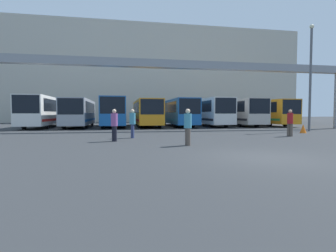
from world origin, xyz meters
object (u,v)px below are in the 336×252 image
Objects in this scene: bus_slot_5 at (208,111)px; bus_slot_1 at (79,111)px; pedestrian_near_center at (114,124)px; pedestrian_near_right at (132,123)px; bus_slot_4 at (177,111)px; pedestrian_near_left at (290,122)px; bus_slot_2 at (114,111)px; traffic_cone at (303,129)px; bus_slot_0 at (45,110)px; pedestrian_mid_left at (188,126)px; lamp_post at (311,74)px; bus_slot_6 at (236,111)px; bus_slot_3 at (146,112)px; bus_slot_7 at (262,111)px.

bus_slot_1 is at bearing -179.14° from bus_slot_5.
pedestrian_near_right is at bearing 120.22° from pedestrian_near_center.
bus_slot_4 is 6.62× the size of pedestrian_near_center.
bus_slot_2 is at bearing 2.09° from pedestrian_near_left.
traffic_cone is (14.87, -12.45, -1.52)m from bus_slot_2.
bus_slot_0 reaches higher than pedestrian_near_left.
lamp_post is (12.98, 7.93, 3.99)m from pedestrian_mid_left.
bus_slot_6 reaches higher than traffic_cone.
bus_slot_6 reaches higher than bus_slot_1.
bus_slot_0 reaches higher than pedestrian_near_center.
bus_slot_5 is at bearing -1.28° from bus_slot_3.
bus_slot_4 reaches higher than pedestrian_near_left.
bus_slot_2 is 19.14m from pedestrian_near_left.
bus_slot_3 is 1.26× the size of lamp_post.
bus_slot_0 reaches higher than bus_slot_7.
lamp_post is at bearing 42.18° from traffic_cone.
bus_slot_0 is 1.35× the size of lamp_post.
bus_slot_7 reaches higher than bus_slot_3.
bus_slot_1 is 6.04× the size of pedestrian_mid_left.
bus_slot_4 reaches higher than pedestrian_near_right.
pedestrian_near_right is at bearing -166.98° from lamp_post.
bus_slot_5 reaches higher than bus_slot_1.
bus_slot_1 is at bearing -179.00° from bus_slot_2.
pedestrian_near_right reaches higher than pedestrian_near_center.
bus_slot_3 is at bearing -177.74° from bus_slot_4.
bus_slot_3 reaches higher than pedestrian_near_center.
pedestrian_near_right is at bearing -124.62° from bus_slot_5.
bus_slot_6 reaches higher than bus_slot_3.
bus_slot_7 is at bearing -47.76° from pedestrian_mid_left.
pedestrian_near_right reaches higher than pedestrian_mid_left.
bus_slot_0 is 6.84× the size of pedestrian_near_right.
traffic_cone is at bearing -70.46° from pedestrian_mid_left.
bus_slot_4 reaches higher than bus_slot_3.
pedestrian_near_left is (0.54, -15.12, -0.91)m from bus_slot_5.
pedestrian_near_center is (4.15, -15.94, -0.82)m from bus_slot_1.
pedestrian_near_right is (-2.35, -14.56, -0.80)m from bus_slot_3.
bus_slot_1 is 0.93× the size of bus_slot_6.
bus_slot_6 reaches higher than pedestrian_near_right.
pedestrian_near_center is 1.01× the size of pedestrian_mid_left.
pedestrian_near_left reaches higher than pedestrian_near_center.
pedestrian_mid_left is (2.42, -4.37, -0.02)m from pedestrian_near_right.
bus_slot_7 is at bearing 79.38° from lamp_post.
lamp_post reaches higher than bus_slot_5.
bus_slot_2 is 3.81m from bus_slot_3.
bus_slot_6 is 15.65m from pedestrian_near_left.
bus_slot_0 is 6.85× the size of pedestrian_near_left.
pedestrian_near_right is (-13.73, -14.56, -0.90)m from bus_slot_6.
bus_slot_5 reaches higher than pedestrian_near_center.
pedestrian_near_left is at bearing -85.35° from pedestrian_near_right.
bus_slot_6 is 3.81m from bus_slot_7.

